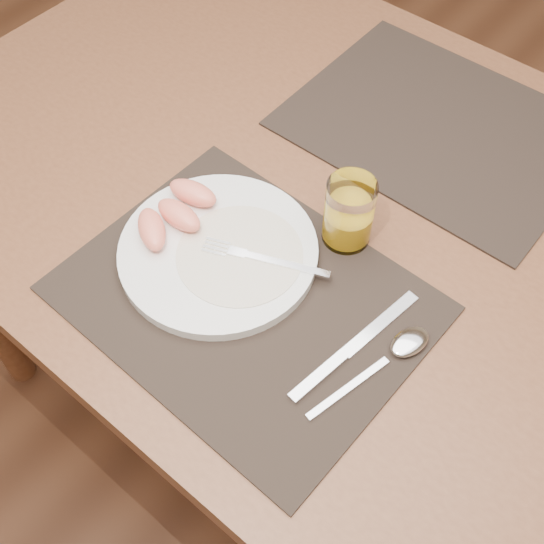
{
  "coord_description": "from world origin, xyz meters",
  "views": [
    {
      "loc": [
        0.34,
        -0.57,
        1.5
      ],
      "look_at": [
        0.01,
        -0.18,
        0.77
      ],
      "focal_mm": 45.0,
      "sensor_mm": 36.0,
      "label": 1
    }
  ],
  "objects": [
    {
      "name": "placemat_near",
      "position": [
        0.0,
        -0.22,
        0.75
      ],
      "size": [
        0.46,
        0.36,
        0.0
      ],
      "primitive_type": "cube",
      "rotation": [
        0.0,
        0.0,
        -0.02
      ],
      "color": "black",
      "rests_on": "table"
    },
    {
      "name": "knife",
      "position": [
        0.15,
        -0.21,
        0.76
      ],
      "size": [
        0.04,
        0.22,
        0.01
      ],
      "color": "silver",
      "rests_on": "placemat_near"
    },
    {
      "name": "spoon",
      "position": [
        0.2,
        -0.16,
        0.76
      ],
      "size": [
        0.06,
        0.19,
        0.01
      ],
      "color": "silver",
      "rests_on": "placemat_near"
    },
    {
      "name": "table",
      "position": [
        0.0,
        0.0,
        0.67
      ],
      "size": [
        1.4,
        0.9,
        0.75
      ],
      "color": "brown",
      "rests_on": "ground"
    },
    {
      "name": "ground",
      "position": [
        0.0,
        0.0,
        0.0
      ],
      "size": [
        5.0,
        5.0,
        0.0
      ],
      "primitive_type": "plane",
      "color": "#58321E",
      "rests_on": "ground"
    },
    {
      "name": "fork",
      "position": [
        -0.02,
        -0.17,
        0.77
      ],
      "size": [
        0.17,
        0.08,
        0.0
      ],
      "color": "silver",
      "rests_on": "plate"
    },
    {
      "name": "placemat_far",
      "position": [
        0.02,
        0.22,
        0.75
      ],
      "size": [
        0.45,
        0.35,
        0.0
      ],
      "primitive_type": "cube",
      "rotation": [
        0.0,
        0.0,
        0.01
      ],
      "color": "black",
      "rests_on": "table"
    },
    {
      "name": "juice_glass",
      "position": [
        0.04,
        -0.05,
        0.8
      ],
      "size": [
        0.07,
        0.07,
        0.1
      ],
      "color": "white",
      "rests_on": "placemat_near"
    },
    {
      "name": "grapefruit_wedges",
      "position": [
        -0.15,
        -0.19,
        0.78
      ],
      "size": [
        0.09,
        0.14,
        0.03
      ],
      "color": "#FF8568",
      "rests_on": "plate"
    },
    {
      "name": "plate",
      "position": [
        -0.07,
        -0.19,
        0.76
      ],
      "size": [
        0.27,
        0.27,
        0.02
      ],
      "primitive_type": "cylinder",
      "color": "white",
      "rests_on": "placemat_near"
    },
    {
      "name": "plate_dressing",
      "position": [
        -0.04,
        -0.18,
        0.77
      ],
      "size": [
        0.17,
        0.17,
        0.0
      ],
      "color": "white",
      "rests_on": "plate"
    }
  ]
}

